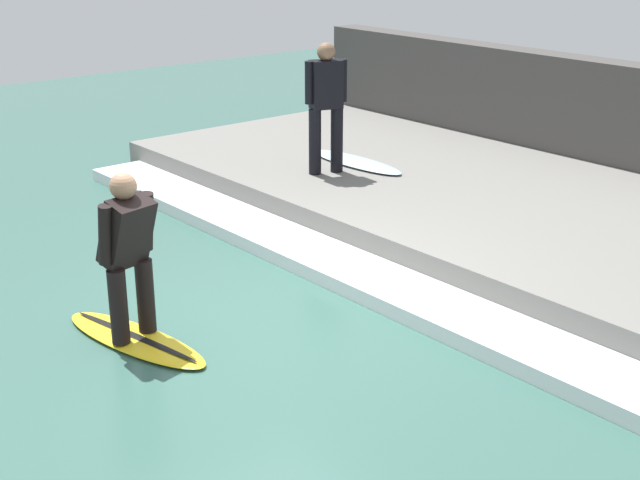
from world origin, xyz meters
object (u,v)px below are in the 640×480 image
at_px(surfer_waiting_near, 326,101).
at_px(surfboard_waiting_near, 356,162).
at_px(surfer_riding, 128,248).
at_px(surfboard_riding, 135,339).

relative_size(surfer_waiting_near, surfboard_waiting_near, 1.00).
bearing_deg(surfer_waiting_near, surfer_riding, -152.42).
height_order(surfer_waiting_near, surfboard_waiting_near, surfer_waiting_near).
relative_size(surfboard_riding, surfboard_waiting_near, 1.06).
relative_size(surfboard_riding, surfer_riding, 1.18).
xyz_separation_m(surfer_riding, surfer_waiting_near, (4.11, 2.14, 0.45)).
distance_m(surfer_riding, surfer_waiting_near, 4.65).
distance_m(surfboard_riding, surfboard_waiting_near, 5.23).
bearing_deg(surfboard_waiting_near, surfboard_riding, -154.82).
xyz_separation_m(surfboard_riding, surfboard_waiting_near, (4.72, 2.22, 0.39)).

